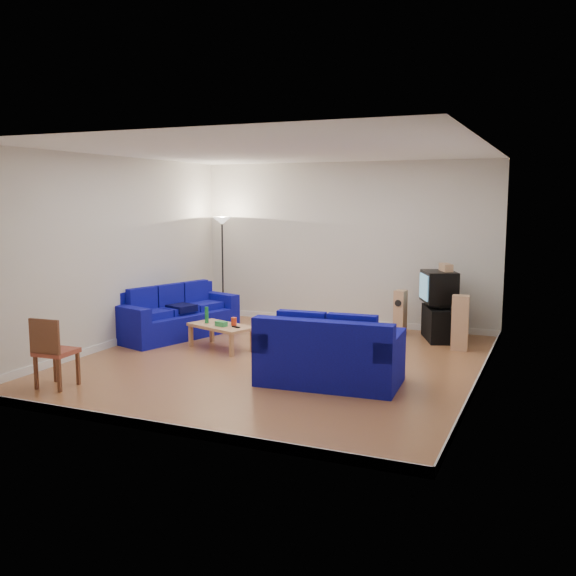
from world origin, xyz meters
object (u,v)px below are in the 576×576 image
at_px(coffee_table, 221,328).
at_px(tv_stand, 441,323).
at_px(sofa_loveseat, 329,359).
at_px(television, 439,287).
at_px(sofa_three_seat, 174,318).

relative_size(coffee_table, tv_stand, 1.30).
height_order(sofa_loveseat, tv_stand, sofa_loveseat).
bearing_deg(sofa_loveseat, television, 72.03).
distance_m(sofa_three_seat, sofa_loveseat, 4.04).
xyz_separation_m(sofa_loveseat, coffee_table, (-2.34, 1.22, 0.00)).
xyz_separation_m(sofa_three_seat, tv_stand, (4.54, 1.62, -0.03)).
relative_size(tv_stand, television, 1.10).
bearing_deg(sofa_loveseat, sofa_three_seat, 150.08).
bearing_deg(tv_stand, television, -87.45).
relative_size(sofa_three_seat, tv_stand, 2.58).
relative_size(sofa_loveseat, television, 2.24).
bearing_deg(coffee_table, tv_stand, 33.82).
relative_size(sofa_three_seat, television, 2.84).
xyz_separation_m(tv_stand, television, (-0.06, -0.03, 0.66)).
distance_m(sofa_loveseat, tv_stand, 3.51).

